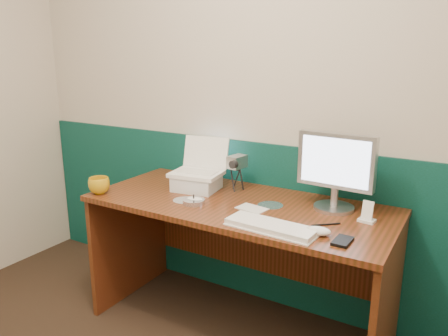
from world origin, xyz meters
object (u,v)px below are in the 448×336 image
Objects in this scene: keyboard at (271,227)px; camcorder at (237,172)px; monitor at (336,173)px; laptop at (196,156)px; desk at (238,267)px; mug at (99,186)px.

camcorder reaches higher than keyboard.
monitor is at bearing 7.91° from camcorder.
camcorder is (-0.57, 0.03, -0.08)m from monitor.
camcorder is at bearing 19.90° from laptop.
desk is 5.79× the size of laptop.
desk is at bearing -158.35° from monitor.
laptop is at bearing -141.33° from camcorder.
camcorder is (0.20, 0.11, -0.09)m from laptop.
laptop is 0.56m from mug.
monitor is at bearing 71.79° from keyboard.
keyboard is at bearing -108.21° from monitor.
camcorder is (-0.11, 0.18, 0.48)m from desk.
desk is 13.81× the size of mug.
camcorder is at bearing 121.30° from desk.
camcorder reaches higher than mug.
keyboard is at bearing -35.52° from camcorder.
desk is 0.66m from laptop.
camcorder is (-0.41, 0.43, 0.09)m from keyboard.
keyboard is at bearing -35.57° from laptop.
keyboard is 0.60m from camcorder.
desk is 0.89m from mug.
monitor is 1.79× the size of camcorder.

